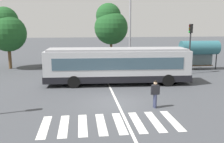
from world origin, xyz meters
TOP-DOWN VIEW (x-y plane):
  - ground_plane at (0.00, 0.00)m, footprint 160.00×160.00m
  - city_transit_bus at (1.02, 5.27)m, footprint 12.43×3.22m
  - pedestrian_crossing_street at (2.38, -1.19)m, footprint 0.58×0.34m
  - parked_car_charcoal at (-5.31, 14.15)m, footprint 2.01×4.57m
  - parked_car_blue at (-2.64, 14.11)m, footprint 1.96×4.55m
  - parked_car_white at (0.21, 13.61)m, footprint 1.91×4.52m
  - parked_car_teal at (2.99, 13.65)m, footprint 1.88×4.50m
  - parked_car_red at (5.45, 14.37)m, footprint 2.02×4.57m
  - traffic_light_far_corner at (8.95, 8.67)m, footprint 0.33×0.32m
  - bus_stop_shelter at (11.04, 10.77)m, footprint 4.31×1.54m
  - twin_arm_street_lamp at (3.16, 10.77)m, footprint 5.39×0.32m
  - background_tree_left at (-10.27, 14.26)m, footprint 4.09×4.09m
  - background_tree_right at (2.35, 21.41)m, footprint 4.91×4.91m
  - crosswalk_painted_stripes at (-0.64, -3.33)m, footprint 7.13×2.88m
  - lane_center_line at (0.22, 2.00)m, footprint 0.16×24.00m

SIDE VIEW (x-z plane):
  - ground_plane at x=0.00m, z-range 0.00..0.00m
  - lane_center_line at x=0.22m, z-range 0.00..0.01m
  - crosswalk_painted_stripes at x=-0.64m, z-range 0.00..0.01m
  - parked_car_charcoal at x=-5.31m, z-range 0.09..1.44m
  - parked_car_blue at x=-2.64m, z-range 0.09..1.44m
  - parked_car_white at x=0.21m, z-range 0.09..1.44m
  - parked_car_teal at x=2.99m, z-range 0.09..1.44m
  - parked_car_red at x=5.45m, z-range 0.09..1.44m
  - pedestrian_crossing_street at x=2.38m, z-range 0.11..1.83m
  - city_transit_bus at x=1.02m, z-range 0.06..3.12m
  - bus_stop_shelter at x=11.04m, z-range 0.79..4.04m
  - traffic_light_far_corner at x=8.95m, z-range 0.85..5.93m
  - background_tree_left at x=-10.27m, z-range 0.94..7.94m
  - background_tree_right at x=2.35m, z-range 0.98..9.06m
  - twin_arm_street_lamp at x=3.16m, z-range 1.09..9.94m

